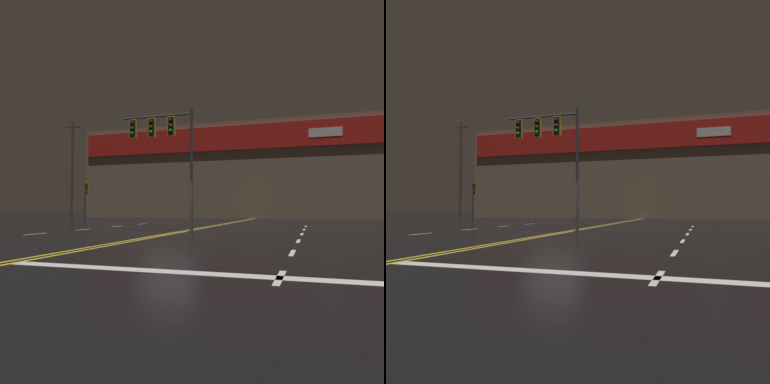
{
  "view_description": "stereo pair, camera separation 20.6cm",
  "coord_description": "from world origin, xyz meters",
  "views": [
    {
      "loc": [
        6.19,
        -15.41,
        1.16
      ],
      "look_at": [
        0.0,
        3.37,
        2.0
      ],
      "focal_mm": 35.0,
      "sensor_mm": 36.0,
      "label": 1
    },
    {
      "loc": [
        6.39,
        -15.34,
        1.16
      ],
      "look_at": [
        0.0,
        3.37,
        2.0
      ],
      "focal_mm": 35.0,
      "sensor_mm": 36.0,
      "label": 2
    }
  ],
  "objects": [
    {
      "name": "building_backdrop",
      "position": [
        0.0,
        29.23,
        5.32
      ],
      "size": [
        41.42,
        10.23,
        10.61
      ],
      "color": "#7A6651",
      "rests_on": "ground"
    },
    {
      "name": "ground_plane",
      "position": [
        0.0,
        0.0,
        0.0
      ],
      "size": [
        200.0,
        200.0,
        0.0
      ],
      "primitive_type": "plane",
      "color": "black"
    },
    {
      "name": "traffic_signal_median",
      "position": [
        -0.99,
        1.59,
        4.68
      ],
      "size": [
        3.73,
        0.36,
        5.98
      ],
      "color": "#38383D",
      "rests_on": "ground"
    },
    {
      "name": "traffic_signal_corner_northwest",
      "position": [
        -12.07,
        11.55,
        2.42
      ],
      "size": [
        0.42,
        0.36,
        3.3
      ],
      "color": "#38383D",
      "rests_on": "ground"
    },
    {
      "name": "utility_pole_row",
      "position": [
        0.75,
        21.33,
        5.93
      ],
      "size": [
        43.98,
        0.26,
        11.7
      ],
      "color": "#4C3828",
      "rests_on": "ground"
    },
    {
      "name": "road_markings",
      "position": [
        1.17,
        -1.88,
        0.0
      ],
      "size": [
        16.68,
        60.0,
        0.01
      ],
      "color": "gold",
      "rests_on": "ground"
    }
  ]
}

